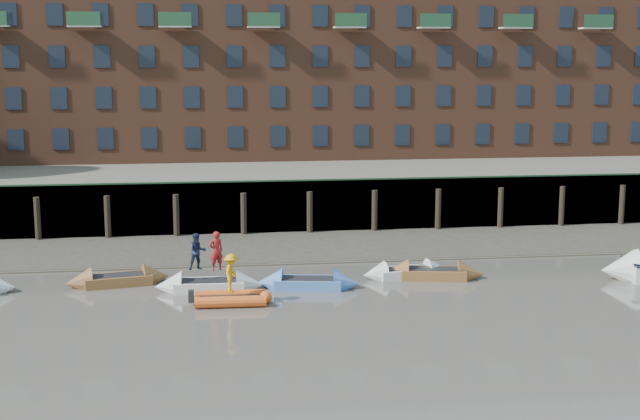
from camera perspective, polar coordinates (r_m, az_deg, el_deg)
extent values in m
plane|color=#59544D|center=(33.11, 0.48, -9.14)|extent=(220.00, 220.00, 0.00)
cube|color=#3D382F|center=(50.34, -2.40, -2.44)|extent=(110.00, 8.00, 0.50)
cube|color=#4C4336|center=(47.04, -2.02, -3.33)|extent=(110.00, 1.60, 0.10)
cube|color=#2D2A26|center=(54.33, -2.84, 0.21)|extent=(110.00, 0.80, 3.20)
cylinder|color=black|center=(54.42, -17.63, -0.56)|extent=(0.36, 0.36, 2.60)
cylinder|color=black|center=(53.86, -13.44, -0.47)|extent=(0.36, 0.36, 2.60)
cylinder|color=black|center=(53.59, -9.18, -0.38)|extent=(0.36, 0.36, 2.60)
cylinder|color=black|center=(53.62, -4.91, -0.28)|extent=(0.36, 0.36, 2.60)
cylinder|color=black|center=(53.95, -0.66, -0.18)|extent=(0.36, 0.36, 2.60)
cylinder|color=black|center=(54.57, 3.51, -0.08)|extent=(0.36, 0.36, 2.60)
cylinder|color=black|center=(55.47, 7.57, 0.02)|extent=(0.36, 0.36, 2.60)
cylinder|color=black|center=(56.64, 11.48, 0.11)|extent=(0.36, 0.36, 2.60)
cylinder|color=black|center=(58.06, 15.21, 0.20)|extent=(0.36, 0.36, 2.60)
cylinder|color=black|center=(59.72, 18.76, 0.28)|extent=(0.36, 0.36, 2.60)
cube|color=#264C2D|center=(53.78, -2.83, 1.88)|extent=(110.00, 0.06, 0.10)
cube|color=#5E594D|center=(67.74, -3.80, 2.16)|extent=(110.00, 28.00, 3.20)
cube|color=brown|center=(68.12, -3.93, 8.62)|extent=(80.00, 10.00, 12.00)
cube|color=black|center=(64.45, -18.89, 4.28)|extent=(1.10, 0.12, 1.50)
cube|color=black|center=(63.93, -16.25, 4.38)|extent=(1.10, 0.12, 1.50)
cube|color=black|center=(63.55, -13.57, 4.46)|extent=(1.10, 0.12, 1.50)
cube|color=black|center=(63.31, -10.86, 4.54)|extent=(1.10, 0.12, 1.50)
cube|color=black|center=(63.21, -8.13, 4.61)|extent=(1.10, 0.12, 1.50)
cube|color=black|center=(63.25, -5.41, 4.67)|extent=(1.10, 0.12, 1.50)
cube|color=black|center=(63.44, -2.69, 4.72)|extent=(1.10, 0.12, 1.50)
cube|color=black|center=(63.76, 0.01, 4.76)|extent=(1.10, 0.12, 1.50)
cube|color=black|center=(64.23, 2.67, 4.79)|extent=(1.10, 0.12, 1.50)
cube|color=black|center=(64.83, 5.29, 4.81)|extent=(1.10, 0.12, 1.50)
cube|color=black|center=(65.56, 7.85, 4.81)|extent=(1.10, 0.12, 1.50)
cube|color=black|center=(66.42, 10.36, 4.81)|extent=(1.10, 0.12, 1.50)
cube|color=black|center=(67.40, 12.80, 4.80)|extent=(1.10, 0.12, 1.50)
cube|color=black|center=(68.50, 15.16, 4.78)|extent=(1.10, 0.12, 1.50)
cube|color=black|center=(69.71, 17.44, 4.75)|extent=(1.10, 0.12, 1.50)
cube|color=black|center=(71.03, 19.64, 4.72)|extent=(1.10, 0.12, 1.50)
cube|color=black|center=(64.26, -19.03, 6.76)|extent=(1.10, 0.12, 1.50)
cube|color=black|center=(63.74, -16.37, 6.88)|extent=(1.10, 0.12, 1.50)
cube|color=black|center=(63.35, -13.67, 6.98)|extent=(1.10, 0.12, 1.50)
cube|color=black|center=(63.11, -10.94, 7.08)|extent=(1.10, 0.12, 1.50)
cube|color=black|center=(63.01, -8.20, 7.15)|extent=(1.10, 0.12, 1.50)
cube|color=black|center=(63.05, -5.45, 7.21)|extent=(1.10, 0.12, 1.50)
cube|color=black|center=(63.24, -2.71, 7.25)|extent=(1.10, 0.12, 1.50)
cube|color=black|center=(63.57, 0.01, 7.28)|extent=(1.10, 0.12, 1.50)
cube|color=black|center=(64.03, 2.69, 7.29)|extent=(1.10, 0.12, 1.50)
cube|color=black|center=(64.63, 5.33, 7.28)|extent=(1.10, 0.12, 1.50)
cube|color=black|center=(65.37, 7.91, 7.26)|extent=(1.10, 0.12, 1.50)
cube|color=black|center=(66.23, 10.44, 7.22)|extent=(1.10, 0.12, 1.50)
cube|color=black|center=(67.21, 12.89, 7.18)|extent=(1.10, 0.12, 1.50)
cube|color=black|center=(68.32, 15.27, 7.12)|extent=(1.10, 0.12, 1.50)
cube|color=black|center=(69.53, 17.56, 7.05)|extent=(1.10, 0.12, 1.50)
cube|color=black|center=(70.85, 19.78, 6.98)|extent=(1.10, 0.12, 1.50)
cube|color=black|center=(64.18, -19.18, 9.26)|extent=(1.10, 0.12, 1.50)
cube|color=black|center=(63.66, -16.50, 9.39)|extent=(1.10, 0.12, 1.50)
cube|color=black|center=(63.28, -13.78, 9.52)|extent=(1.10, 0.12, 1.50)
cube|color=black|center=(63.04, -11.03, 9.62)|extent=(1.10, 0.12, 1.50)
cube|color=black|center=(62.94, -8.26, 9.70)|extent=(1.10, 0.12, 1.50)
cube|color=black|center=(62.98, -5.49, 9.75)|extent=(1.10, 0.12, 1.50)
cube|color=black|center=(63.16, -2.73, 9.79)|extent=(1.10, 0.12, 1.50)
cube|color=black|center=(63.49, 0.01, 9.80)|extent=(1.10, 0.12, 1.50)
cube|color=black|center=(63.96, 2.71, 9.79)|extent=(1.10, 0.12, 1.50)
cube|color=black|center=(64.56, 5.37, 9.76)|extent=(1.10, 0.12, 1.50)
cube|color=black|center=(65.30, 7.97, 9.71)|extent=(1.10, 0.12, 1.50)
cube|color=black|center=(66.16, 10.51, 9.65)|extent=(1.10, 0.12, 1.50)
cube|color=black|center=(67.14, 12.98, 9.56)|extent=(1.10, 0.12, 1.50)
cube|color=black|center=(68.25, 15.38, 9.47)|extent=(1.10, 0.12, 1.50)
cube|color=black|center=(69.46, 17.69, 9.36)|extent=(1.10, 0.12, 1.50)
cube|color=black|center=(64.23, -19.32, 11.75)|extent=(1.10, 0.12, 1.50)
cube|color=black|center=(63.71, -16.62, 11.91)|extent=(1.10, 0.12, 1.50)
cube|color=black|center=(63.33, -13.88, 12.05)|extent=(1.10, 0.12, 1.50)
cube|color=black|center=(63.09, -11.11, 12.16)|extent=(1.10, 0.12, 1.50)
cube|color=black|center=(62.99, -8.33, 12.24)|extent=(1.10, 0.12, 1.50)
cube|color=black|center=(63.03, -5.54, 12.30)|extent=(1.10, 0.12, 1.50)
cube|color=black|center=(63.21, -2.75, 12.33)|extent=(1.10, 0.12, 1.50)
cube|color=black|center=(63.54, 0.01, 12.33)|extent=(1.10, 0.12, 1.50)
cube|color=black|center=(64.01, 2.73, 12.30)|extent=(1.10, 0.12, 1.50)
cube|color=black|center=(64.61, 5.41, 12.25)|extent=(1.10, 0.12, 1.50)
cube|color=black|center=(65.34, 8.03, 12.17)|extent=(1.10, 0.12, 1.50)
cube|color=black|center=(66.21, 10.59, 12.07)|extent=(1.10, 0.12, 1.50)
cube|color=black|center=(67.19, 13.08, 11.95)|extent=(1.10, 0.12, 1.50)
cube|color=black|center=(68.29, 15.49, 11.81)|extent=(1.10, 0.12, 1.50)
cube|color=black|center=(69.51, 17.81, 11.66)|extent=(1.10, 0.12, 1.50)
cone|color=silver|center=(43.50, -19.69, -4.70)|extent=(1.32, 1.50, 1.42)
cube|color=brown|center=(43.43, -12.80, -4.38)|extent=(3.33, 1.99, 0.49)
cone|color=brown|center=(43.64, -10.43, -4.23)|extent=(1.47, 1.62, 1.41)
cone|color=brown|center=(43.29, -15.20, -4.53)|extent=(1.47, 1.62, 1.41)
cube|color=black|center=(43.38, -12.82, -4.10)|extent=(2.75, 1.55, 0.06)
cube|color=silver|center=(41.63, -7.10, -4.82)|extent=(3.27, 1.58, 0.50)
cone|color=silver|center=(41.61, -4.52, -4.78)|extent=(1.31, 1.50, 1.45)
cone|color=silver|center=(41.74, -9.68, -4.85)|extent=(1.31, 1.50, 1.45)
cube|color=black|center=(41.57, -7.11, -4.52)|extent=(2.72, 1.20, 0.06)
cube|color=#4A75C1|center=(41.76, -0.77, -4.71)|extent=(3.30, 1.92, 0.48)
cone|color=#4A75C1|center=(41.70, 1.73, -4.74)|extent=(1.43, 1.59, 1.40)
cone|color=#4A75C1|center=(41.89, -3.25, -4.68)|extent=(1.43, 1.59, 1.40)
cube|color=black|center=(41.70, -0.77, -4.42)|extent=(2.73, 1.48, 0.06)
cube|color=silver|center=(44.02, 5.55, -4.00)|extent=(3.04, 1.70, 0.45)
cone|color=silver|center=(44.65, 7.56, -3.84)|extent=(1.30, 1.45, 1.30)
cone|color=silver|center=(43.45, 3.48, -4.16)|extent=(1.30, 1.45, 1.30)
cube|color=black|center=(43.98, 5.55, -3.75)|extent=(2.51, 1.31, 0.06)
cube|color=brown|center=(43.90, 7.26, -4.05)|extent=(3.34, 1.97, 0.49)
cone|color=brown|center=(44.07, 9.63, -4.06)|extent=(1.46, 1.61, 1.41)
cone|color=brown|center=(43.80, 4.87, -4.04)|extent=(1.46, 1.61, 1.41)
cube|color=black|center=(43.84, 7.26, -3.77)|extent=(2.76, 1.53, 0.06)
cylinder|color=#E3591D|center=(39.91, -5.75, -5.45)|extent=(3.09, 0.59, 0.51)
cylinder|color=#E3591D|center=(38.87, -5.74, -5.87)|extent=(3.09, 0.59, 0.51)
sphere|color=#E3591D|center=(39.42, -3.50, -5.61)|extent=(0.58, 0.58, 0.58)
cube|color=black|center=(39.39, -5.75, -5.65)|extent=(2.58, 0.95, 0.18)
cone|color=silver|center=(45.65, 18.58, -3.67)|extent=(1.96, 2.26, 2.09)
imported|color=maroon|center=(41.26, -6.67, -2.61)|extent=(0.78, 0.64, 1.83)
imported|color=#19233F|center=(41.42, -7.86, -2.66)|extent=(0.96, 0.82, 1.72)
imported|color=orange|center=(39.05, -5.69, -4.05)|extent=(0.90, 1.23, 1.71)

